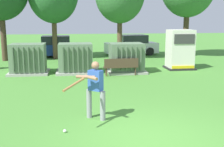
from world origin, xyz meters
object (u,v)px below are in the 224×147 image
(parked_car_leftmost, at_px, (55,47))
(batter, at_px, (95,88))
(transformer_west, at_px, (28,59))
(sports_ball, at_px, (65,131))
(transformer_mid_east, at_px, (126,58))
(park_bench, at_px, (121,66))
(parked_car_left_of_center, at_px, (132,46))
(generator_enclosure, at_px, (180,50))
(transformer_mid_west, at_px, (75,59))

(parked_car_leftmost, bearing_deg, batter, -81.82)
(transformer_west, distance_m, sports_ball, 8.76)
(batter, bearing_deg, sports_ball, -134.12)
(transformer_mid_east, xyz_separation_m, park_bench, (-0.44, -0.87, -0.25))
(transformer_mid_east, bearing_deg, parked_car_left_of_center, 76.28)
(transformer_west, distance_m, transformer_mid_east, 5.31)
(parked_car_leftmost, bearing_deg, generator_enclosure, -39.97)
(transformer_mid_east, distance_m, generator_enclosure, 3.43)
(generator_enclosure, xyz_separation_m, park_bench, (-3.77, -1.57, -0.60))
(batter, bearing_deg, transformer_mid_west, 93.88)
(transformer_west, relative_size, transformer_mid_east, 1.00)
(sports_ball, height_order, parked_car_leftmost, parked_car_leftmost)
(transformer_mid_east, height_order, batter, batter)
(batter, bearing_deg, parked_car_left_of_center, 74.41)
(sports_ball, bearing_deg, parked_car_left_of_center, 72.34)
(transformer_west, distance_m, generator_enclosure, 8.65)
(sports_ball, distance_m, parked_car_left_of_center, 16.43)
(generator_enclosure, relative_size, sports_ball, 25.56)
(park_bench, relative_size, parked_car_left_of_center, 0.42)
(sports_ball, bearing_deg, transformer_west, 104.32)
(parked_car_leftmost, height_order, parked_car_left_of_center, same)
(transformer_west, height_order, parked_car_left_of_center, same)
(transformer_mid_east, bearing_deg, park_bench, -116.74)
(transformer_west, relative_size, park_bench, 1.16)
(transformer_mid_west, distance_m, parked_car_left_of_center, 8.63)
(generator_enclosure, relative_size, batter, 1.32)
(transformer_west, xyz_separation_m, park_bench, (4.86, -1.22, -0.25))
(parked_car_left_of_center, bearing_deg, transformer_west, -134.80)
(park_bench, bearing_deg, transformer_mid_west, 154.49)
(generator_enclosure, height_order, parked_car_leftmost, generator_enclosure)
(transformer_mid_west, xyz_separation_m, sports_ball, (-0.36, -8.36, -0.74))
(generator_enclosure, height_order, parked_car_left_of_center, generator_enclosure)
(transformer_west, height_order, park_bench, transformer_west)
(transformer_west, height_order, transformer_mid_west, same)
(park_bench, distance_m, parked_car_left_of_center, 8.71)
(transformer_west, distance_m, transformer_mid_west, 2.52)
(transformer_west, distance_m, park_bench, 5.02)
(transformer_west, relative_size, generator_enclosure, 0.91)
(park_bench, bearing_deg, transformer_west, 165.92)
(parked_car_leftmost, bearing_deg, transformer_mid_west, -77.27)
(parked_car_left_of_center, bearing_deg, generator_enclosure, -77.65)
(transformer_west, distance_m, parked_car_leftmost, 6.85)
(parked_car_left_of_center, bearing_deg, parked_car_leftmost, -176.26)
(parked_car_leftmost, xyz_separation_m, parked_car_left_of_center, (6.18, 0.40, 0.00))
(transformer_mid_east, xyz_separation_m, parked_car_leftmost, (-4.34, 7.14, -0.04))
(transformer_mid_west, relative_size, park_bench, 1.16)
(transformer_west, bearing_deg, parked_car_left_of_center, 45.20)
(transformer_mid_west, distance_m, batter, 7.48)
(transformer_mid_west, xyz_separation_m, park_bench, (2.34, -1.12, -0.25))
(generator_enclosure, bearing_deg, parked_car_leftmost, 140.03)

